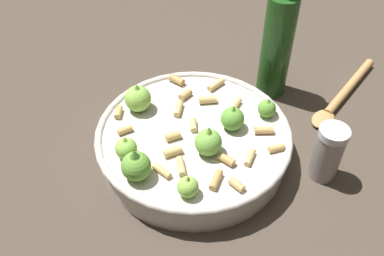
{
  "coord_description": "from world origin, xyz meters",
  "views": [
    {
      "loc": [
        -0.0,
        0.47,
        0.52
      ],
      "look_at": [
        0.0,
        0.0,
        0.06
      ],
      "focal_mm": 40.56,
      "sensor_mm": 36.0,
      "label": 1
    }
  ],
  "objects_px": {
    "pepper_shaker": "(326,153)",
    "olive_oil_bottle": "(276,44)",
    "wooden_spoon": "(341,96)",
    "cooking_pan": "(191,141)"
  },
  "relations": [
    {
      "from": "olive_oil_bottle",
      "to": "wooden_spoon",
      "type": "distance_m",
      "value": 0.16
    },
    {
      "from": "olive_oil_bottle",
      "to": "pepper_shaker",
      "type": "bearing_deg",
      "value": 104.85
    },
    {
      "from": "pepper_shaker",
      "to": "wooden_spoon",
      "type": "height_order",
      "value": "pepper_shaker"
    },
    {
      "from": "cooking_pan",
      "to": "olive_oil_bottle",
      "type": "distance_m",
      "value": 0.23
    },
    {
      "from": "olive_oil_bottle",
      "to": "cooking_pan",
      "type": "bearing_deg",
      "value": 48.85
    },
    {
      "from": "olive_oil_bottle",
      "to": "wooden_spoon",
      "type": "xyz_separation_m",
      "value": [
        -0.13,
        0.03,
        -0.09
      ]
    },
    {
      "from": "pepper_shaker",
      "to": "olive_oil_bottle",
      "type": "distance_m",
      "value": 0.22
    },
    {
      "from": "pepper_shaker",
      "to": "olive_oil_bottle",
      "type": "relative_size",
      "value": 0.4
    },
    {
      "from": "pepper_shaker",
      "to": "olive_oil_bottle",
      "type": "xyz_separation_m",
      "value": [
        0.05,
        -0.2,
        0.05
      ]
    },
    {
      "from": "wooden_spoon",
      "to": "pepper_shaker",
      "type": "bearing_deg",
      "value": 67.51
    }
  ]
}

